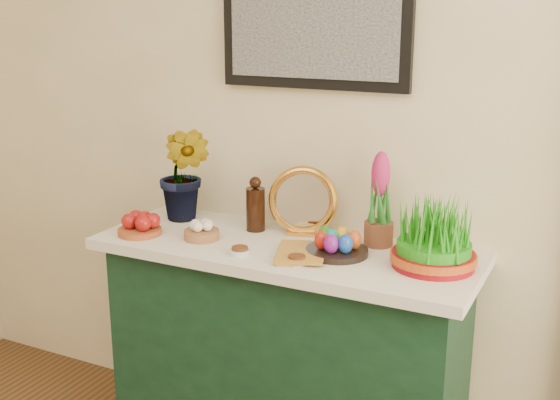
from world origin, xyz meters
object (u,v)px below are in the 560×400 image
object	(u,v)px
sideboard	(286,360)
book	(277,251)
mirror	(303,202)
hyacinth_green	(184,158)
wheatgrass_sabzeh	(434,238)

from	to	relation	value
sideboard	book	world-z (taller)	book
book	mirror	bearing A→B (deg)	75.66
hyacinth_green	book	size ratio (longest dim) A/B	2.29
sideboard	mirror	world-z (taller)	mirror
mirror	book	xyz separation A→B (m)	(0.02, -0.26, -0.11)
sideboard	wheatgrass_sabzeh	bearing A→B (deg)	1.53
mirror	book	bearing A→B (deg)	-85.58
book	wheatgrass_sabzeh	bearing A→B (deg)	-4.47
hyacinth_green	mirror	bearing A→B (deg)	0.83
sideboard	book	bearing A→B (deg)	-79.66
mirror	book	world-z (taller)	mirror
sideboard	book	xyz separation A→B (m)	(0.02, -0.12, 0.48)
mirror	book	size ratio (longest dim) A/B	1.20
hyacinth_green	mirror	world-z (taller)	hyacinth_green
hyacinth_green	wheatgrass_sabzeh	bearing A→B (deg)	-8.70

